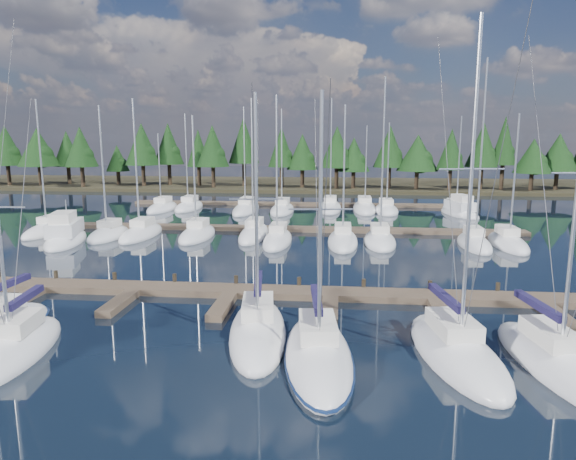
# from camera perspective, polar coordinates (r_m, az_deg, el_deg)

# --- Properties ---
(ground) EXTENTS (260.00, 260.00, 0.00)m
(ground) POSITION_cam_1_polar(r_m,az_deg,el_deg) (43.38, -2.89, -2.40)
(ground) COLOR black
(ground) RESTS_ON ground
(far_shore) EXTENTS (220.00, 30.00, 0.60)m
(far_shore) POSITION_cam_1_polar(r_m,az_deg,el_deg) (102.46, 2.15, 5.09)
(far_shore) COLOR #2C2818
(far_shore) RESTS_ON ground
(main_dock) EXTENTS (44.00, 6.13, 0.90)m
(main_dock) POSITION_cam_1_polar(r_m,az_deg,el_deg) (31.30, -6.38, -7.07)
(main_dock) COLOR brown
(main_dock) RESTS_ON ground
(back_docks) EXTENTS (50.00, 21.80, 0.40)m
(back_docks) POSITION_cam_1_polar(r_m,az_deg,el_deg) (62.45, -0.20, 1.69)
(back_docks) COLOR brown
(back_docks) RESTS_ON ground
(front_sailboat_2) EXTENTS (3.58, 7.88, 12.09)m
(front_sailboat_2) POSITION_cam_1_polar(r_m,az_deg,el_deg) (26.19, -28.00, -11.58)
(front_sailboat_2) COLOR silver
(front_sailboat_2) RESTS_ON ground
(front_sailboat_3) EXTENTS (3.92, 9.44, 12.24)m
(front_sailboat_3) POSITION_cam_1_polar(r_m,az_deg,el_deg) (25.31, -3.35, -11.11)
(front_sailboat_3) COLOR silver
(front_sailboat_3) RESTS_ON ground
(front_sailboat_4) EXTENTS (3.94, 9.85, 12.09)m
(front_sailboat_4) POSITION_cam_1_polar(r_m,az_deg,el_deg) (22.80, 3.36, -13.62)
(front_sailboat_4) COLOR silver
(front_sailboat_4) RESTS_ON ground
(front_sailboat_5) EXTENTS (4.38, 9.33, 14.97)m
(front_sailboat_5) POSITION_cam_1_polar(r_m,az_deg,el_deg) (24.17, 18.13, -12.65)
(front_sailboat_5) COLOR silver
(front_sailboat_5) RESTS_ON ground
(front_sailboat_6) EXTENTS (3.68, 9.21, 14.82)m
(front_sailboat_6) POSITION_cam_1_polar(r_m,az_deg,el_deg) (24.63, 27.37, -12.85)
(front_sailboat_6) COLOR silver
(front_sailboat_6) RESTS_ON ground
(back_sailboat_rows) EXTENTS (46.67, 32.80, 16.76)m
(back_sailboat_rows) POSITION_cam_1_polar(r_m,az_deg,el_deg) (57.99, -0.17, 1.09)
(back_sailboat_rows) COLOR silver
(back_sailboat_rows) RESTS_ON ground
(motor_yacht_left) EXTENTS (5.52, 9.78, 4.65)m
(motor_yacht_left) POSITION_cam_1_polar(r_m,az_deg,el_deg) (51.38, -23.48, -0.68)
(motor_yacht_left) COLOR silver
(motor_yacht_left) RESTS_ON ground
(motor_yacht_right) EXTENTS (4.82, 8.78, 4.17)m
(motor_yacht_right) POSITION_cam_1_polar(r_m,az_deg,el_deg) (67.25, 18.54, 2.00)
(motor_yacht_right) COLOR silver
(motor_yacht_right) RESTS_ON ground
(tree_line) EXTENTS (185.29, 11.40, 13.00)m
(tree_line) POSITION_cam_1_polar(r_m,az_deg,el_deg) (92.55, -0.35, 8.96)
(tree_line) COLOR black
(tree_line) RESTS_ON far_shore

